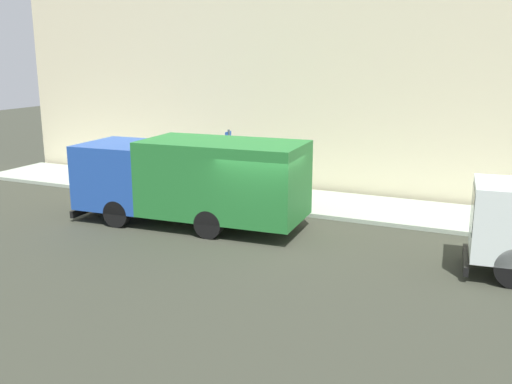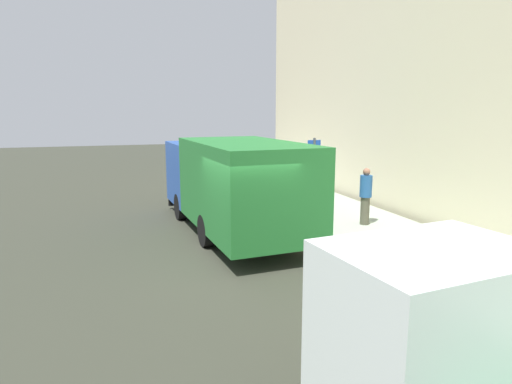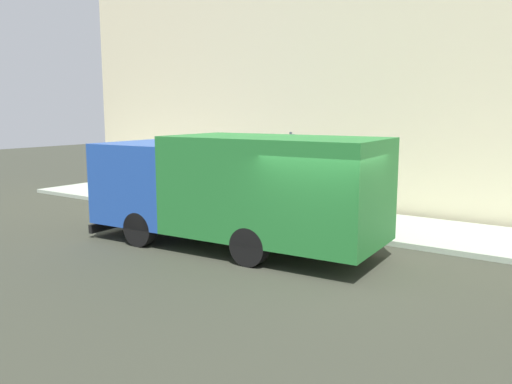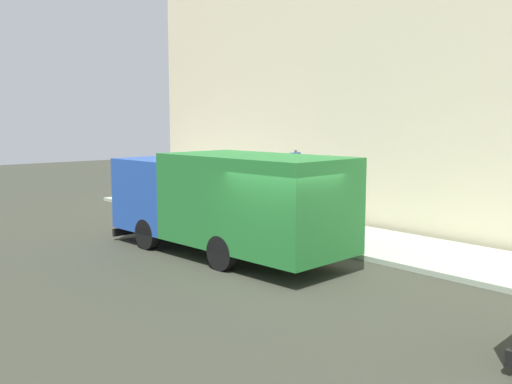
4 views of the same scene
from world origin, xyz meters
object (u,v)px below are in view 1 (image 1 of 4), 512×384
at_px(street_sign_post, 229,160).
at_px(traffic_cone_orange, 174,185).
at_px(large_utility_truck, 191,178).
at_px(pedestrian_walking, 198,168).
at_px(pedestrian_standing, 218,173).
at_px(pedestrian_third, 267,172).

bearing_deg(street_sign_post, traffic_cone_orange, 83.69).
distance_m(large_utility_truck, street_sign_post, 2.71).
relative_size(pedestrian_walking, traffic_cone_orange, 2.54).
distance_m(pedestrian_standing, street_sign_post, 1.28).
distance_m(pedestrian_standing, traffic_cone_orange, 1.91).
bearing_deg(pedestrian_third, large_utility_truck, -54.12).
distance_m(pedestrian_walking, pedestrian_third, 3.11).
bearing_deg(pedestrian_walking, large_utility_truck, 67.87).
bearing_deg(street_sign_post, pedestrian_walking, 56.35).
bearing_deg(pedestrian_standing, traffic_cone_orange, 43.79).
height_order(large_utility_truck, street_sign_post, large_utility_truck).
relative_size(pedestrian_walking, street_sign_post, 0.60).
distance_m(large_utility_truck, pedestrian_walking, 4.69).
xyz_separation_m(pedestrian_standing, traffic_cone_orange, (-0.42, 1.77, -0.57)).
relative_size(large_utility_truck, pedestrian_standing, 4.64).
bearing_deg(pedestrian_third, pedestrian_standing, -111.43).
height_order(pedestrian_third, traffic_cone_orange, pedestrian_third).
relative_size(large_utility_truck, street_sign_post, 2.91).
height_order(large_utility_truck, pedestrian_standing, large_utility_truck).
bearing_deg(street_sign_post, pedestrian_third, -35.71).
distance_m(pedestrian_standing, pedestrian_third, 1.88).
height_order(pedestrian_walking, pedestrian_third, pedestrian_third).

